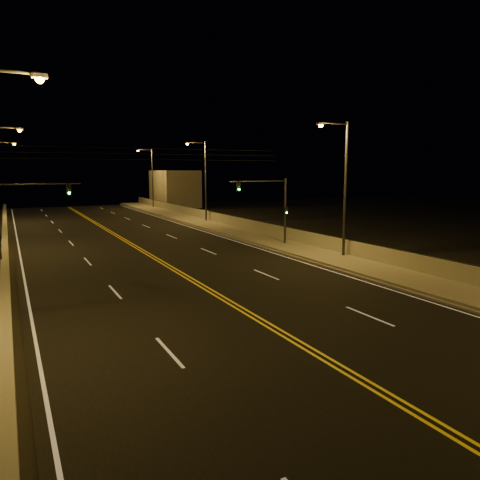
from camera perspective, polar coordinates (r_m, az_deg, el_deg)
name	(u,v)px	position (r m, az deg, el deg)	size (l,w,h in m)	color
road	(193,281)	(26.87, -5.75, -4.97)	(18.00, 120.00, 0.02)	black
sidewalk	(344,262)	(32.18, 12.54, -2.61)	(3.60, 120.00, 0.30)	gray
curb	(321,265)	(31.07, 9.85, -3.07)	(0.14, 120.00, 0.15)	gray
parapet_wall	(363,250)	(33.12, 14.80, -1.23)	(0.30, 120.00, 1.00)	gray
jersey_barrier	(5,294)	(25.16, -26.70, -5.93)	(0.45, 120.00, 0.77)	gray
distant_building_right	(175,189)	(80.75, -7.99, 6.23)	(6.00, 10.00, 6.09)	gray
parapet_rail	(364,243)	(33.03, 14.83, -0.33)	(0.06, 0.06, 120.00)	black
lane_markings	(193,281)	(26.80, -5.70, -4.98)	(17.32, 116.00, 0.00)	silver
streetlight_1	(343,182)	(33.08, 12.39, 6.95)	(2.55, 0.28, 9.48)	#2D2D33
streetlight_2	(204,177)	(55.13, -4.47, 7.72)	(2.55, 0.28, 9.48)	#2D2D33
streetlight_3	(151,175)	(76.15, -10.82, 7.84)	(2.55, 0.28, 9.48)	#2D2D33
traffic_signal_right	(274,204)	(37.60, 4.18, 4.44)	(5.11, 0.31, 5.57)	#2D2D33
traffic_signal_left	(16,213)	(32.36, -25.64, 2.94)	(5.11, 0.31, 5.57)	#2D2D33
overhead_wires	(145,154)	(35.19, -11.53, 10.24)	(22.00, 0.03, 0.83)	black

